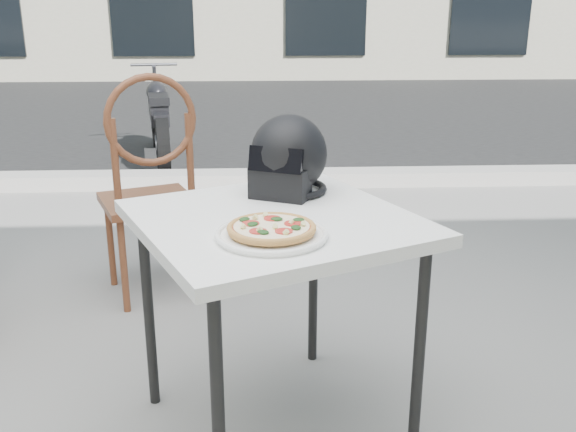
{
  "coord_description": "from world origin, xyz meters",
  "views": [
    {
      "loc": [
        0.32,
        -2.2,
        1.43
      ],
      "look_at": [
        0.4,
        -0.41,
        0.84
      ],
      "focal_mm": 40.0,
      "sensor_mm": 36.0,
      "label": 1
    }
  ],
  "objects_px": {
    "cafe_table_main": "(275,237)",
    "helmet": "(288,159)",
    "plate": "(272,235)",
    "cafe_chair_main": "(150,178)",
    "motorcycle": "(159,120)",
    "pizza": "(272,228)"
  },
  "relations": [
    {
      "from": "cafe_table_main",
      "to": "helmet",
      "type": "distance_m",
      "value": 0.34
    },
    {
      "from": "plate",
      "to": "helmet",
      "type": "xyz_separation_m",
      "value": [
        0.07,
        0.47,
        0.12
      ]
    },
    {
      "from": "cafe_table_main",
      "to": "plate",
      "type": "relative_size",
      "value": 2.59
    },
    {
      "from": "cafe_chair_main",
      "to": "motorcycle",
      "type": "bearing_deg",
      "value": -104.4
    },
    {
      "from": "cafe_table_main",
      "to": "motorcycle",
      "type": "distance_m",
      "value": 4.41
    },
    {
      "from": "helmet",
      "to": "motorcycle",
      "type": "height_order",
      "value": "helmet"
    },
    {
      "from": "pizza",
      "to": "motorcycle",
      "type": "distance_m",
      "value": 4.62
    },
    {
      "from": "cafe_table_main",
      "to": "motorcycle",
      "type": "relative_size",
      "value": 0.62
    },
    {
      "from": "cafe_table_main",
      "to": "cafe_chair_main",
      "type": "relative_size",
      "value": 0.96
    },
    {
      "from": "cafe_chair_main",
      "to": "motorcycle",
      "type": "xyz_separation_m",
      "value": [
        -0.43,
        3.19,
        -0.25
      ]
    },
    {
      "from": "helmet",
      "to": "cafe_table_main",
      "type": "bearing_deg",
      "value": -77.87
    },
    {
      "from": "plate",
      "to": "pizza",
      "type": "xyz_separation_m",
      "value": [
        0.0,
        0.0,
        0.02
      ]
    },
    {
      "from": "cafe_table_main",
      "to": "cafe_chair_main",
      "type": "distance_m",
      "value": 1.24
    },
    {
      "from": "plate",
      "to": "cafe_chair_main",
      "type": "bearing_deg",
      "value": 113.43
    },
    {
      "from": "pizza",
      "to": "motorcycle",
      "type": "xyz_separation_m",
      "value": [
        -0.99,
        4.49,
        -0.43
      ]
    },
    {
      "from": "motorcycle",
      "to": "plate",
      "type": "bearing_deg",
      "value": -88.16
    },
    {
      "from": "cafe_table_main",
      "to": "pizza",
      "type": "height_order",
      "value": "pizza"
    },
    {
      "from": "cafe_table_main",
      "to": "cafe_chair_main",
      "type": "bearing_deg",
      "value": 117.78
    },
    {
      "from": "cafe_table_main",
      "to": "plate",
      "type": "distance_m",
      "value": 0.22
    },
    {
      "from": "pizza",
      "to": "plate",
      "type": "bearing_deg",
      "value": -104.76
    },
    {
      "from": "cafe_chair_main",
      "to": "motorcycle",
      "type": "distance_m",
      "value": 3.22
    },
    {
      "from": "helmet",
      "to": "motorcycle",
      "type": "xyz_separation_m",
      "value": [
        -1.06,
        4.01,
        -0.52
      ]
    }
  ]
}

